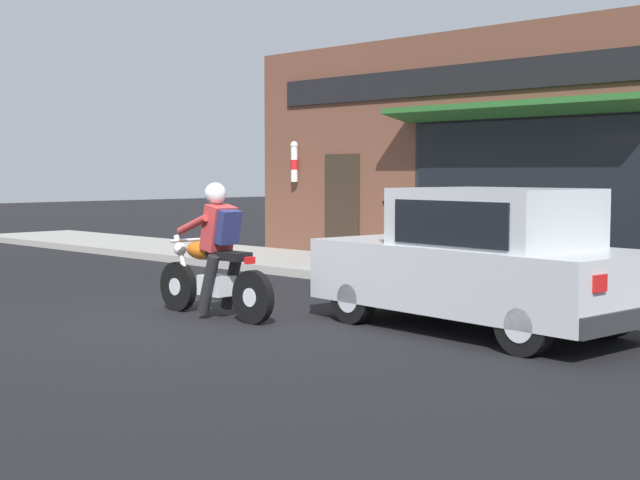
% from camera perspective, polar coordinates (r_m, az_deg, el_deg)
% --- Properties ---
extents(ground_plane, '(80.00, 80.00, 0.00)m').
position_cam_1_polar(ground_plane, '(10.67, -7.62, -5.07)').
color(ground_plane, black).
extents(sidewalk_curb, '(2.60, 22.00, 0.14)m').
position_cam_1_polar(sidewalk_curb, '(16.22, -0.14, -1.57)').
color(sidewalk_curb, '#9E9B93').
rests_on(sidewalk_curb, ground).
extents(storefront_building, '(1.25, 10.09, 4.20)m').
position_cam_1_polar(storefront_building, '(15.89, 9.53, 5.61)').
color(storefront_building, brown).
rests_on(storefront_building, ground).
extents(motorcycle_with_rider, '(0.56, 2.02, 1.62)m').
position_cam_1_polar(motorcycle_with_rider, '(10.74, -6.75, -1.36)').
color(motorcycle_with_rider, black).
rests_on(motorcycle_with_rider, ground).
extents(car_hatchback, '(1.98, 3.91, 1.57)m').
position_cam_1_polar(car_hatchback, '(9.88, 10.21, -1.38)').
color(car_hatchback, black).
rests_on(car_hatchback, ground).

